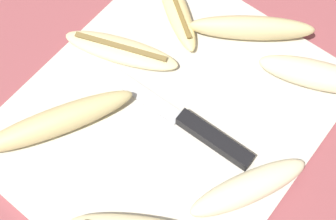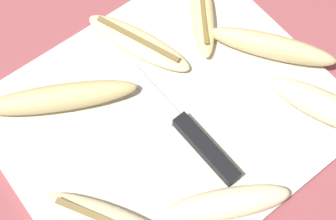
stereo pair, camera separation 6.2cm
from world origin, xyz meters
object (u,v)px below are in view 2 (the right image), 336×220
(banana_bright_far, at_px, (227,204))
(banana_mellow_near, at_px, (272,47))
(knife, at_px, (196,138))
(banana_golden_short, at_px, (202,13))
(banana_spotted_left, at_px, (60,98))
(banana_pale_long, at_px, (325,106))
(banana_soft_right, at_px, (138,43))

(banana_bright_far, bearing_deg, banana_mellow_near, 33.47)
(knife, height_order, banana_golden_short, banana_golden_short)
(banana_mellow_near, distance_m, banana_golden_short, 0.12)
(banana_spotted_left, distance_m, banana_golden_short, 0.24)
(banana_pale_long, bearing_deg, banana_mellow_near, 85.86)
(banana_pale_long, xyz_separation_m, banana_soft_right, (-0.13, 0.24, -0.01))
(banana_soft_right, xyz_separation_m, banana_bright_far, (-0.05, -0.26, 0.01))
(banana_soft_right, xyz_separation_m, banana_mellow_near, (0.14, -0.13, 0.01))
(banana_bright_far, bearing_deg, banana_spotted_left, 108.66)
(banana_spotted_left, distance_m, banana_mellow_near, 0.30)
(knife, xyz_separation_m, banana_golden_short, (0.13, 0.15, 0.00))
(banana_spotted_left, distance_m, banana_bright_far, 0.26)
(banana_spotted_left, relative_size, banana_bright_far, 1.28)
(knife, xyz_separation_m, banana_mellow_near, (0.17, 0.04, 0.01))
(knife, relative_size, banana_mellow_near, 1.38)
(knife, height_order, banana_pale_long, banana_pale_long)
(banana_pale_long, xyz_separation_m, banana_golden_short, (-0.03, 0.22, -0.01))
(banana_pale_long, relative_size, banana_golden_short, 1.10)
(banana_spotted_left, relative_size, banana_golden_short, 1.37)
(banana_spotted_left, xyz_separation_m, banana_mellow_near, (0.28, -0.12, 0.00))
(banana_spotted_left, bearing_deg, banana_golden_short, -1.53)
(banana_bright_far, relative_size, banana_golden_short, 1.07)
(banana_pale_long, height_order, banana_mellow_near, banana_mellow_near)
(banana_pale_long, bearing_deg, banana_spotted_left, 139.98)
(knife, bearing_deg, banana_spotted_left, 123.82)
(banana_pale_long, bearing_deg, banana_soft_right, 119.25)
(knife, bearing_deg, banana_mellow_near, 11.51)
(banana_golden_short, bearing_deg, banana_spotted_left, 178.47)
(knife, distance_m, banana_pale_long, 0.18)
(banana_mellow_near, xyz_separation_m, banana_golden_short, (-0.04, 0.11, -0.01))
(banana_mellow_near, height_order, banana_golden_short, banana_mellow_near)
(banana_pale_long, distance_m, banana_bright_far, 0.19)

